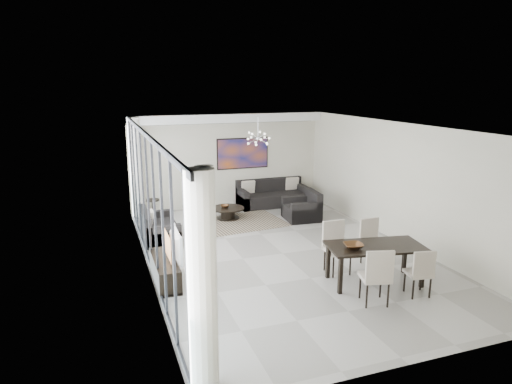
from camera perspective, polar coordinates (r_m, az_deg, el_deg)
name	(u,v)px	position (r m, az deg, el deg)	size (l,w,h in m)	color
room_shell	(303,190)	(10.30, 5.84, 0.21)	(6.00, 9.00, 2.90)	#A8A39B
window_wall	(153,202)	(9.39, -12.79, -1.25)	(0.37, 8.95, 2.90)	white
soffit	(228,118)	(13.93, -3.46, 9.20)	(5.98, 0.40, 0.26)	white
painting	(243,153)	(14.36, -1.67, 4.85)	(1.68, 0.04, 0.98)	#A94B17
chandelier	(258,138)	(12.36, 0.26, 6.73)	(0.66, 0.66, 0.71)	silver
rug	(241,222)	(12.79, -1.88, -3.80)	(2.29, 1.76, 0.01)	black
coffee_table	(228,212)	(13.12, -3.54, -2.56)	(0.94, 0.94, 0.33)	black
bowl_coffee	(225,206)	(13.09, -3.91, -1.78)	(0.24, 0.24, 0.07)	brown
sofa_main	(272,197)	(14.55, 2.07, -0.58)	(2.22, 0.91, 0.81)	black
loveseat	(158,229)	(11.65, -12.17, -4.56)	(0.85, 1.50, 0.75)	black
armchair	(303,210)	(13.08, 5.87, -2.23)	(0.99, 1.04, 0.81)	black
side_table	(153,205)	(13.50, -12.78, -1.64)	(0.39, 0.39, 0.54)	black
tv_console	(165,270)	(9.22, -11.32, -9.57)	(0.41, 1.47, 0.46)	black
television	(172,245)	(9.04, -10.45, -6.48)	(1.00, 0.13, 0.58)	gray
dining_table	(375,250)	(9.13, 14.68, -6.98)	(1.97, 1.22, 0.76)	black
dining_chair_sw	(377,273)	(8.25, 14.90, -9.77)	(0.59, 0.59, 1.05)	#C2B4A1
dining_chair_se	(421,270)	(8.84, 19.92, -9.16)	(0.49, 0.49, 0.91)	#C2B4A1
dining_chair_nw	(336,243)	(9.52, 9.92, -6.29)	(0.50, 0.50, 1.06)	#C2B4A1
dining_chair_ne	(371,238)	(10.09, 14.23, -5.64)	(0.47, 0.47, 0.99)	#C2B4A1
bowl_dining	(353,246)	(8.84, 12.07, -6.60)	(0.36, 0.36, 0.09)	brown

